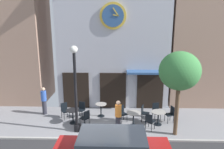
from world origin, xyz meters
TOP-DOWN VIEW (x-y plane):
  - ground_plane at (0.00, -0.63)m, footprint 24.01×9.29m
  - clock_building at (0.44, 5.42)m, footprint 7.02×4.22m
  - neighbor_building_right at (7.44, 6.47)m, footprint 6.74×4.93m
  - street_lamp at (-1.30, 0.87)m, footprint 0.36×0.36m
  - street_tree at (3.59, 0.66)m, footprint 1.91×1.72m
  - cafe_table_center_left at (-1.68, 1.73)m, footprint 0.69×0.69m
  - cafe_table_center at (-0.22, 2.65)m, footprint 0.64×0.64m
  - cafe_table_near_door at (1.58, 1.50)m, footprint 0.75×0.75m
  - cafe_table_near_curb at (2.92, 1.67)m, footprint 0.76×0.76m
  - cafe_chair_near_tree at (0.99, 2.06)m, footprint 0.55×0.55m
  - cafe_chair_right_end at (3.66, 2.02)m, footprint 0.50×0.50m
  - cafe_chair_under_awning at (2.21, 2.14)m, footprint 0.51×0.51m
  - cafe_chair_curbside at (-1.35, 2.55)m, footprint 0.50×0.50m
  - cafe_chair_by_entrance at (-2.27, 2.36)m, footprint 0.56×0.56m
  - cafe_chair_near_lamp at (2.37, 1.07)m, footprint 0.56×0.56m
  - cafe_chair_outer at (2.94, 2.49)m, footprint 0.48×0.48m
  - cafe_chair_left_end at (-0.94, 1.37)m, footprint 0.56×0.56m
  - pedestrian_orange at (0.78, 0.82)m, footprint 0.42×0.42m
  - pedestrian_blue at (-3.62, 2.88)m, footprint 0.42×0.42m

SIDE VIEW (x-z plane):
  - ground_plane at x=0.00m, z-range -0.09..0.04m
  - cafe_table_center at x=-0.22m, z-range 0.13..0.91m
  - cafe_chair_near_tree at x=0.99m, z-range 0.08..0.98m
  - cafe_chair_right_end at x=3.66m, z-range 0.08..0.98m
  - cafe_chair_under_awning at x=2.21m, z-range 0.08..0.98m
  - cafe_chair_curbside at x=-1.35m, z-range 0.08..0.98m
  - cafe_chair_by_entrance at x=-2.27m, z-range 0.08..0.98m
  - cafe_chair_near_lamp at x=2.37m, z-range 0.08..0.98m
  - cafe_chair_outer at x=2.94m, z-range 0.08..0.98m
  - cafe_chair_left_end at x=-0.94m, z-range 0.08..0.98m
  - cafe_table_center_left at x=-1.68m, z-range 0.15..0.92m
  - cafe_table_near_curb at x=2.92m, z-range 0.17..0.92m
  - cafe_table_near_door at x=1.58m, z-range 0.17..0.94m
  - pedestrian_orange at x=0.78m, z-range 0.03..1.70m
  - pedestrian_blue at x=-3.62m, z-range 0.03..1.70m
  - street_lamp at x=-1.30m, z-range 0.03..4.37m
  - street_tree at x=3.59m, z-range 1.12..5.25m
  - neighbor_building_right at x=7.44m, z-range 0.00..11.95m
  - clock_building at x=0.44m, z-range 0.23..12.68m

